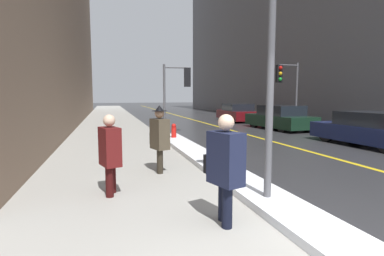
{
  "coord_description": "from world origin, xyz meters",
  "views": [
    {
      "loc": [
        -2.33,
        -2.77,
        1.8
      ],
      "look_at": [
        -0.4,
        4.0,
        1.05
      ],
      "focal_mm": 28.0,
      "sensor_mm": 36.0,
      "label": 1
    }
  ],
  "objects_px": {
    "traffic_light_far": "(286,81)",
    "pedestrian_in_fedora": "(159,136)",
    "pedestrian_trailing": "(110,151)",
    "lamp_post": "(272,20)",
    "parked_car_navy": "(371,130)",
    "parked_car_dark_green": "(280,118)",
    "parked_car_maroon": "(237,113)",
    "fire_hydrant": "(174,132)",
    "traffic_light_near": "(179,84)",
    "pedestrian_nearside": "(225,164)"
  },
  "relations": [
    {
      "from": "traffic_light_far",
      "to": "pedestrian_in_fedora",
      "type": "relative_size",
      "value": 2.23
    },
    {
      "from": "pedestrian_trailing",
      "to": "pedestrian_in_fedora",
      "type": "height_order",
      "value": "pedestrian_in_fedora"
    },
    {
      "from": "pedestrian_trailing",
      "to": "lamp_post",
      "type": "bearing_deg",
      "value": 46.66
    },
    {
      "from": "parked_car_navy",
      "to": "parked_car_dark_green",
      "type": "distance_m",
      "value": 5.79
    },
    {
      "from": "parked_car_dark_green",
      "to": "traffic_light_far",
      "type": "bearing_deg",
      "value": 172.64
    },
    {
      "from": "pedestrian_in_fedora",
      "to": "parked_car_maroon",
      "type": "distance_m",
      "value": 15.16
    },
    {
      "from": "lamp_post",
      "to": "fire_hydrant",
      "type": "xyz_separation_m",
      "value": [
        0.05,
        7.43,
        -2.65
      ]
    },
    {
      "from": "traffic_light_near",
      "to": "parked_car_dark_green",
      "type": "relative_size",
      "value": 0.77
    },
    {
      "from": "parked_car_maroon",
      "to": "fire_hydrant",
      "type": "relative_size",
      "value": 5.95
    },
    {
      "from": "parked_car_maroon",
      "to": "pedestrian_nearside",
      "type": "bearing_deg",
      "value": 157.16
    },
    {
      "from": "pedestrian_in_fedora",
      "to": "parked_car_navy",
      "type": "relative_size",
      "value": 0.37
    },
    {
      "from": "lamp_post",
      "to": "traffic_light_far",
      "type": "relative_size",
      "value": 1.41
    },
    {
      "from": "pedestrian_trailing",
      "to": "pedestrian_nearside",
      "type": "bearing_deg",
      "value": 23.79
    },
    {
      "from": "traffic_light_near",
      "to": "parked_car_navy",
      "type": "distance_m",
      "value": 8.16
    },
    {
      "from": "traffic_light_near",
      "to": "pedestrian_in_fedora",
      "type": "xyz_separation_m",
      "value": [
        -2.19,
        -7.12,
        -1.5
      ]
    },
    {
      "from": "pedestrian_trailing",
      "to": "traffic_light_near",
      "type": "bearing_deg",
      "value": 141.1
    },
    {
      "from": "lamp_post",
      "to": "parked_car_maroon",
      "type": "distance_m",
      "value": 17.01
    },
    {
      "from": "traffic_light_far",
      "to": "fire_hydrant",
      "type": "bearing_deg",
      "value": 16.68
    },
    {
      "from": "pedestrian_trailing",
      "to": "parked_car_dark_green",
      "type": "bearing_deg",
      "value": 116.76
    },
    {
      "from": "traffic_light_near",
      "to": "parked_car_navy",
      "type": "height_order",
      "value": "traffic_light_near"
    },
    {
      "from": "pedestrian_nearside",
      "to": "fire_hydrant",
      "type": "relative_size",
      "value": 2.23
    },
    {
      "from": "traffic_light_near",
      "to": "pedestrian_nearside",
      "type": "bearing_deg",
      "value": -92.22
    },
    {
      "from": "traffic_light_near",
      "to": "parked_car_navy",
      "type": "xyz_separation_m",
      "value": [
        5.79,
        -5.48,
        -1.78
      ]
    },
    {
      "from": "traffic_light_far",
      "to": "pedestrian_nearside",
      "type": "distance_m",
      "value": 12.66
    },
    {
      "from": "lamp_post",
      "to": "pedestrian_trailing",
      "type": "height_order",
      "value": "lamp_post"
    },
    {
      "from": "pedestrian_in_fedora",
      "to": "parked_car_maroon",
      "type": "height_order",
      "value": "pedestrian_in_fedora"
    },
    {
      "from": "parked_car_navy",
      "to": "pedestrian_in_fedora",
      "type": "bearing_deg",
      "value": 99.41
    },
    {
      "from": "lamp_post",
      "to": "parked_car_maroon",
      "type": "height_order",
      "value": "lamp_post"
    },
    {
      "from": "parked_car_navy",
      "to": "fire_hydrant",
      "type": "bearing_deg",
      "value": 61.77
    },
    {
      "from": "parked_car_dark_green",
      "to": "parked_car_maroon",
      "type": "xyz_separation_m",
      "value": [
        -0.02,
        5.53,
        -0.02
      ]
    },
    {
      "from": "pedestrian_nearside",
      "to": "parked_car_maroon",
      "type": "height_order",
      "value": "pedestrian_nearside"
    },
    {
      "from": "pedestrian_trailing",
      "to": "parked_car_maroon",
      "type": "xyz_separation_m",
      "value": [
        9.01,
        14.32,
        -0.23
      ]
    },
    {
      "from": "pedestrian_in_fedora",
      "to": "fire_hydrant",
      "type": "bearing_deg",
      "value": 146.28
    },
    {
      "from": "traffic_light_far",
      "to": "fire_hydrant",
      "type": "height_order",
      "value": "traffic_light_far"
    },
    {
      "from": "traffic_light_far",
      "to": "pedestrian_trailing",
      "type": "distance_m",
      "value": 12.39
    },
    {
      "from": "traffic_light_far",
      "to": "parked_car_dark_green",
      "type": "relative_size",
      "value": 0.83
    },
    {
      "from": "parked_car_navy",
      "to": "traffic_light_far",
      "type": "bearing_deg",
      "value": -1.14
    },
    {
      "from": "lamp_post",
      "to": "parked_car_dark_green",
      "type": "distance_m",
      "value": 12.19
    },
    {
      "from": "pedestrian_trailing",
      "to": "parked_car_navy",
      "type": "relative_size",
      "value": 0.34
    },
    {
      "from": "fire_hydrant",
      "to": "parked_car_dark_green",
      "type": "bearing_deg",
      "value": 21.72
    },
    {
      "from": "pedestrian_nearside",
      "to": "parked_car_dark_green",
      "type": "distance_m",
      "value": 12.94
    },
    {
      "from": "pedestrian_in_fedora",
      "to": "parked_car_dark_green",
      "type": "height_order",
      "value": "pedestrian_in_fedora"
    },
    {
      "from": "parked_car_maroon",
      "to": "parked_car_dark_green",
      "type": "bearing_deg",
      "value": -177.6
    },
    {
      "from": "traffic_light_near",
      "to": "pedestrian_trailing",
      "type": "height_order",
      "value": "traffic_light_near"
    },
    {
      "from": "pedestrian_trailing",
      "to": "fire_hydrant",
      "type": "bearing_deg",
      "value": 140.21
    },
    {
      "from": "parked_car_navy",
      "to": "parked_car_maroon",
      "type": "relative_size",
      "value": 1.04
    },
    {
      "from": "parked_car_dark_green",
      "to": "fire_hydrant",
      "type": "bearing_deg",
      "value": 106.24
    },
    {
      "from": "traffic_light_near",
      "to": "pedestrian_in_fedora",
      "type": "height_order",
      "value": "traffic_light_near"
    },
    {
      "from": "traffic_light_near",
      "to": "pedestrian_trailing",
      "type": "distance_m",
      "value": 9.25
    },
    {
      "from": "parked_car_dark_green",
      "to": "pedestrian_in_fedora",
      "type": "bearing_deg",
      "value": 127.78
    }
  ]
}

